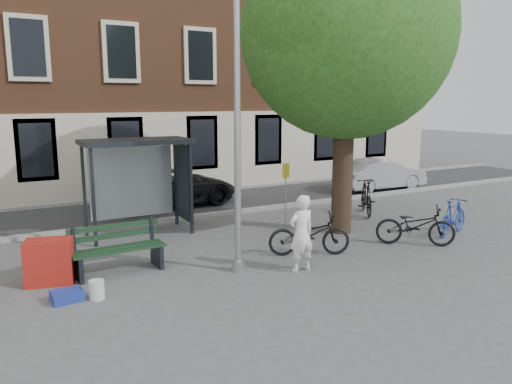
{
  "coord_description": "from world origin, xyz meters",
  "views": [
    {
      "loc": [
        -4.69,
        -9.19,
        3.65
      ],
      "look_at": [
        1.24,
        1.44,
        1.4
      ],
      "focal_mm": 35.0,
      "sensor_mm": 36.0,
      "label": 1
    }
  ],
  "objects_px": {
    "red_stand": "(50,262)",
    "car_dark": "(170,187)",
    "bench": "(118,251)",
    "bus_shelter": "(150,164)",
    "notice_sign": "(286,181)",
    "bike_c": "(415,225)",
    "bike_d": "(366,197)",
    "painter": "(301,233)",
    "lamppost": "(237,143)",
    "bike_b": "(453,217)",
    "car_silver": "(381,174)",
    "bike_a": "(309,234)"
  },
  "relations": [
    {
      "from": "lamppost",
      "to": "bench",
      "type": "height_order",
      "value": "lamppost"
    },
    {
      "from": "bus_shelter",
      "to": "bike_c",
      "type": "distance_m",
      "value": 7.23
    },
    {
      "from": "bike_a",
      "to": "red_stand",
      "type": "xyz_separation_m",
      "value": [
        -5.64,
        1.02,
        -0.06
      ]
    },
    {
      "from": "lamppost",
      "to": "bench",
      "type": "bearing_deg",
      "value": 151.91
    },
    {
      "from": "lamppost",
      "to": "bike_c",
      "type": "xyz_separation_m",
      "value": [
        4.84,
        -0.43,
        -2.27
      ]
    },
    {
      "from": "bench",
      "to": "bike_b",
      "type": "bearing_deg",
      "value": -11.48
    },
    {
      "from": "bench",
      "to": "bus_shelter",
      "type": "bearing_deg",
      "value": 57.8
    },
    {
      "from": "painter",
      "to": "bench",
      "type": "relative_size",
      "value": 0.84
    },
    {
      "from": "bike_a",
      "to": "car_dark",
      "type": "xyz_separation_m",
      "value": [
        -0.96,
        7.03,
        0.15
      ]
    },
    {
      "from": "bike_d",
      "to": "bike_b",
      "type": "bearing_deg",
      "value": 129.65
    },
    {
      "from": "bike_a",
      "to": "red_stand",
      "type": "bearing_deg",
      "value": 104.36
    },
    {
      "from": "lamppost",
      "to": "bench",
      "type": "relative_size",
      "value": 3.06
    },
    {
      "from": "lamppost",
      "to": "car_dark",
      "type": "bearing_deg",
      "value": 81.84
    },
    {
      "from": "bike_d",
      "to": "car_silver",
      "type": "height_order",
      "value": "car_silver"
    },
    {
      "from": "notice_sign",
      "to": "bike_d",
      "type": "bearing_deg",
      "value": -22.32
    },
    {
      "from": "bench",
      "to": "notice_sign",
      "type": "bearing_deg",
      "value": 14.69
    },
    {
      "from": "bus_shelter",
      "to": "car_silver",
      "type": "distance_m",
      "value": 10.51
    },
    {
      "from": "car_dark",
      "to": "red_stand",
      "type": "relative_size",
      "value": 5.31
    },
    {
      "from": "painter",
      "to": "red_stand",
      "type": "bearing_deg",
      "value": -23.1
    },
    {
      "from": "bike_b",
      "to": "bike_d",
      "type": "xyz_separation_m",
      "value": [
        -0.39,
        3.05,
        0.06
      ]
    },
    {
      "from": "bus_shelter",
      "to": "painter",
      "type": "relative_size",
      "value": 1.7
    },
    {
      "from": "lamppost",
      "to": "car_dark",
      "type": "distance_m",
      "value": 7.61
    },
    {
      "from": "bench",
      "to": "bike_d",
      "type": "bearing_deg",
      "value": 8.75
    },
    {
      "from": "bike_c",
      "to": "car_silver",
      "type": "bearing_deg",
      "value": 2.92
    },
    {
      "from": "bike_b",
      "to": "car_silver",
      "type": "relative_size",
      "value": 0.42
    },
    {
      "from": "bus_shelter",
      "to": "bike_c",
      "type": "xyz_separation_m",
      "value": [
        5.45,
        -4.53,
        -1.4
      ]
    },
    {
      "from": "bike_c",
      "to": "bench",
      "type": "bearing_deg",
      "value": 116.76
    },
    {
      "from": "bike_a",
      "to": "lamppost",
      "type": "bearing_deg",
      "value": 120.41
    },
    {
      "from": "car_silver",
      "to": "red_stand",
      "type": "distance_m",
      "value": 14.12
    },
    {
      "from": "painter",
      "to": "car_silver",
      "type": "distance_m",
      "value": 10.74
    },
    {
      "from": "bench",
      "to": "notice_sign",
      "type": "relative_size",
      "value": 1.08
    },
    {
      "from": "car_dark",
      "to": "red_stand",
      "type": "bearing_deg",
      "value": 137.45
    },
    {
      "from": "car_silver",
      "to": "notice_sign",
      "type": "relative_size",
      "value": 2.11
    },
    {
      "from": "bench",
      "to": "bike_c",
      "type": "height_order",
      "value": "bike_c"
    },
    {
      "from": "bike_c",
      "to": "bike_d",
      "type": "relative_size",
      "value": 1.05
    },
    {
      "from": "painter",
      "to": "bike_a",
      "type": "xyz_separation_m",
      "value": [
        0.8,
        0.84,
        -0.33
      ]
    },
    {
      "from": "bike_a",
      "to": "bike_c",
      "type": "height_order",
      "value": "bike_c"
    },
    {
      "from": "bike_d",
      "to": "painter",
      "type": "bearing_deg",
      "value": 67.67
    },
    {
      "from": "bench",
      "to": "notice_sign",
      "type": "xyz_separation_m",
      "value": [
        5.27,
        1.61,
        0.87
      ]
    },
    {
      "from": "bike_c",
      "to": "car_dark",
      "type": "distance_m",
      "value": 8.55
    },
    {
      "from": "car_dark",
      "to": "lamppost",
      "type": "bearing_deg",
      "value": 167.18
    },
    {
      "from": "lamppost",
      "to": "bike_c",
      "type": "bearing_deg",
      "value": -5.02
    },
    {
      "from": "bike_a",
      "to": "notice_sign",
      "type": "xyz_separation_m",
      "value": [
        1.0,
        2.62,
        0.82
      ]
    },
    {
      "from": "bench",
      "to": "notice_sign",
      "type": "height_order",
      "value": "notice_sign"
    },
    {
      "from": "bike_d",
      "to": "notice_sign",
      "type": "relative_size",
      "value": 1.01
    },
    {
      "from": "bike_d",
      "to": "notice_sign",
      "type": "xyz_separation_m",
      "value": [
        -3.11,
        -0.02,
        0.77
      ]
    },
    {
      "from": "red_stand",
      "to": "car_dark",
      "type": "bearing_deg",
      "value": 52.1
    },
    {
      "from": "bike_a",
      "to": "painter",
      "type": "bearing_deg",
      "value": 160.88
    },
    {
      "from": "bike_b",
      "to": "car_silver",
      "type": "distance_m",
      "value": 6.96
    },
    {
      "from": "car_silver",
      "to": "bike_a",
      "type": "bearing_deg",
      "value": 128.45
    }
  ]
}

